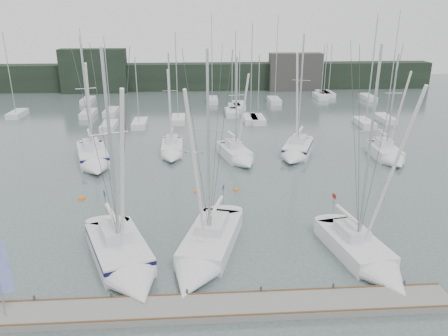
{
  "coord_description": "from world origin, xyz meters",
  "views": [
    {
      "loc": [
        -1.34,
        -23.82,
        14.8
      ],
      "look_at": [
        0.59,
        5.0,
        4.27
      ],
      "focal_mm": 35.0,
      "sensor_mm": 36.0,
      "label": 1
    }
  ],
  "objects_px": {
    "buoy_c": "(82,199)",
    "buoy_b": "(236,190)",
    "sailboat_near_left": "(125,262)",
    "sailboat_near_right": "(369,260)",
    "sailboat_mid_c": "(239,157)",
    "sailboat_mid_d": "(296,152)",
    "sailboat_mid_b": "(172,151)",
    "sailboat_mid_a": "(94,160)",
    "sailboat_near_center": "(203,256)",
    "dock_banner": "(2,272)",
    "buoy_a": "(197,192)",
    "sailboat_mid_e": "(389,156)"
  },
  "relations": [
    {
      "from": "sailboat_mid_a",
      "to": "sailboat_mid_c",
      "type": "distance_m",
      "value": 14.61
    },
    {
      "from": "sailboat_mid_c",
      "to": "dock_banner",
      "type": "bearing_deg",
      "value": -135.31
    },
    {
      "from": "sailboat_near_left",
      "to": "sailboat_near_right",
      "type": "bearing_deg",
      "value": -23.84
    },
    {
      "from": "sailboat_mid_a",
      "to": "buoy_a",
      "type": "height_order",
      "value": "sailboat_mid_a"
    },
    {
      "from": "sailboat_mid_e",
      "to": "buoy_b",
      "type": "bearing_deg",
      "value": -156.05
    },
    {
      "from": "sailboat_mid_b",
      "to": "dock_banner",
      "type": "relative_size",
      "value": 2.69
    },
    {
      "from": "sailboat_near_left",
      "to": "sailboat_near_right",
      "type": "distance_m",
      "value": 14.7
    },
    {
      "from": "sailboat_mid_d",
      "to": "buoy_a",
      "type": "bearing_deg",
      "value": -118.73
    },
    {
      "from": "sailboat_near_center",
      "to": "buoy_b",
      "type": "height_order",
      "value": "sailboat_near_center"
    },
    {
      "from": "sailboat_mid_b",
      "to": "sailboat_near_right",
      "type": "bearing_deg",
      "value": -61.26
    },
    {
      "from": "buoy_b",
      "to": "dock_banner",
      "type": "relative_size",
      "value": 0.11
    },
    {
      "from": "sailboat_mid_c",
      "to": "sailboat_mid_d",
      "type": "height_order",
      "value": "sailboat_mid_d"
    },
    {
      "from": "sailboat_mid_b",
      "to": "buoy_c",
      "type": "relative_size",
      "value": 18.88
    },
    {
      "from": "sailboat_mid_d",
      "to": "dock_banner",
      "type": "distance_m",
      "value": 31.78
    },
    {
      "from": "sailboat_near_center",
      "to": "buoy_b",
      "type": "relative_size",
      "value": 30.74
    },
    {
      "from": "sailboat_mid_a",
      "to": "buoy_b",
      "type": "height_order",
      "value": "sailboat_mid_a"
    },
    {
      "from": "sailboat_near_left",
      "to": "sailboat_near_right",
      "type": "xyz_separation_m",
      "value": [
        14.7,
        -0.5,
        -0.11
      ]
    },
    {
      "from": "sailboat_near_center",
      "to": "buoy_c",
      "type": "bearing_deg",
      "value": 149.74
    },
    {
      "from": "sailboat_near_left",
      "to": "sailboat_near_right",
      "type": "relative_size",
      "value": 1.0
    },
    {
      "from": "sailboat_near_right",
      "to": "sailboat_near_left",
      "type": "bearing_deg",
      "value": 167.28
    },
    {
      "from": "sailboat_near_left",
      "to": "sailboat_mid_c",
      "type": "height_order",
      "value": "sailboat_near_left"
    },
    {
      "from": "buoy_b",
      "to": "sailboat_mid_c",
      "type": "bearing_deg",
      "value": 82.27
    },
    {
      "from": "sailboat_mid_c",
      "to": "buoy_c",
      "type": "xyz_separation_m",
      "value": [
        -13.97,
        -8.43,
        -0.56
      ]
    },
    {
      "from": "sailboat_mid_d",
      "to": "buoy_c",
      "type": "xyz_separation_m",
      "value": [
        -20.1,
        -9.41,
        -0.61
      ]
    },
    {
      "from": "sailboat_mid_b",
      "to": "sailboat_mid_e",
      "type": "height_order",
      "value": "sailboat_mid_e"
    },
    {
      "from": "sailboat_mid_e",
      "to": "dock_banner",
      "type": "xyz_separation_m",
      "value": [
        -29.35,
        -22.8,
        2.34
      ]
    },
    {
      "from": "buoy_c",
      "to": "buoy_b",
      "type": "bearing_deg",
      "value": 4.27
    },
    {
      "from": "sailboat_near_left",
      "to": "sailboat_near_right",
      "type": "height_order",
      "value": "sailboat_near_right"
    },
    {
      "from": "sailboat_near_right",
      "to": "buoy_a",
      "type": "relative_size",
      "value": 30.72
    },
    {
      "from": "buoy_c",
      "to": "dock_banner",
      "type": "bearing_deg",
      "value": -89.58
    },
    {
      "from": "sailboat_mid_a",
      "to": "sailboat_mid_b",
      "type": "bearing_deg",
      "value": 1.93
    },
    {
      "from": "sailboat_mid_c",
      "to": "sailboat_mid_a",
      "type": "bearing_deg",
      "value": 166.22
    },
    {
      "from": "sailboat_mid_a",
      "to": "buoy_a",
      "type": "distance_m",
      "value": 12.56
    },
    {
      "from": "sailboat_near_right",
      "to": "sailboat_mid_e",
      "type": "xyz_separation_m",
      "value": [
        9.54,
        19.16,
        0.05
      ]
    },
    {
      "from": "dock_banner",
      "to": "sailboat_mid_c",
      "type": "bearing_deg",
      "value": 42.85
    },
    {
      "from": "buoy_c",
      "to": "sailboat_near_left",
      "type": "bearing_deg",
      "value": -64.7
    },
    {
      "from": "sailboat_mid_a",
      "to": "sailboat_mid_e",
      "type": "bearing_deg",
      "value": -17.94
    },
    {
      "from": "sailboat_near_right",
      "to": "sailboat_mid_a",
      "type": "bearing_deg",
      "value": 125.45
    },
    {
      "from": "sailboat_mid_d",
      "to": "dock_banner",
      "type": "height_order",
      "value": "sailboat_mid_d"
    },
    {
      "from": "sailboat_near_left",
      "to": "sailboat_mid_a",
      "type": "xyz_separation_m",
      "value": [
        -5.86,
        19.2,
        0.04
      ]
    },
    {
      "from": "sailboat_near_right",
      "to": "sailboat_mid_e",
      "type": "bearing_deg",
      "value": 52.75
    },
    {
      "from": "dock_banner",
      "to": "sailboat_mid_e",
      "type": "bearing_deg",
      "value": 21.09
    },
    {
      "from": "sailboat_near_center",
      "to": "sailboat_mid_b",
      "type": "xyz_separation_m",
      "value": [
        -2.84,
        21.21,
        0.01
      ]
    },
    {
      "from": "sailboat_mid_a",
      "to": "buoy_c",
      "type": "distance_m",
      "value": 8.2
    },
    {
      "from": "sailboat_mid_a",
      "to": "buoy_c",
      "type": "height_order",
      "value": "sailboat_mid_a"
    },
    {
      "from": "sailboat_mid_d",
      "to": "sailboat_mid_b",
      "type": "bearing_deg",
      "value": -163.76
    },
    {
      "from": "sailboat_near_left",
      "to": "buoy_a",
      "type": "xyz_separation_m",
      "value": [
        4.31,
        11.87,
        -0.62
      ]
    },
    {
      "from": "sailboat_near_right",
      "to": "buoy_b",
      "type": "relative_size",
      "value": 31.14
    },
    {
      "from": "sailboat_near_center",
      "to": "dock_banner",
      "type": "distance_m",
      "value": 11.09
    },
    {
      "from": "sailboat_near_center",
      "to": "buoy_a",
      "type": "height_order",
      "value": "sailboat_near_center"
    }
  ]
}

